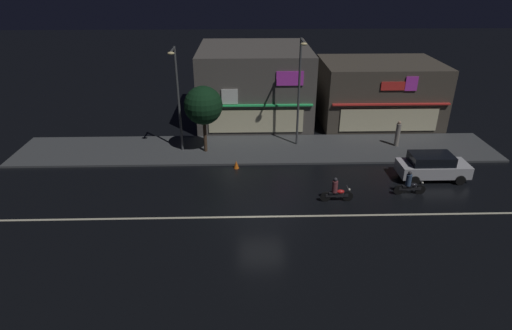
# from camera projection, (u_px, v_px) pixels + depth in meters

# --- Properties ---
(ground_plane) EXTENTS (140.00, 140.00, 0.00)m
(ground_plane) POSITION_uv_depth(u_px,v_px,m) (262.00, 217.00, 22.70)
(ground_plane) COLOR black
(lane_divider_stripe) EXTENTS (32.88, 0.16, 0.01)m
(lane_divider_stripe) POSITION_uv_depth(u_px,v_px,m) (262.00, 217.00, 22.69)
(lane_divider_stripe) COLOR beige
(lane_divider_stripe) RESTS_ON ground
(sidewalk_far) EXTENTS (34.61, 5.12, 0.14)m
(sidewalk_far) POSITION_uv_depth(u_px,v_px,m) (257.00, 149.00, 30.71)
(sidewalk_far) COLOR #424447
(sidewalk_far) RESTS_ON ground
(storefront_left_block) EXTENTS (9.57, 7.00, 5.09)m
(storefront_left_block) POSITION_uv_depth(u_px,v_px,m) (378.00, 92.00, 35.25)
(storefront_left_block) COLOR #4C443A
(storefront_left_block) RESTS_ON ground
(storefront_center_block) EXTENTS (9.17, 9.14, 6.11)m
(storefront_center_block) POSITION_uv_depth(u_px,v_px,m) (255.00, 84.00, 35.74)
(storefront_center_block) COLOR #56514C
(storefront_center_block) RESTS_ON ground
(streetlamp_west) EXTENTS (0.44, 1.64, 7.34)m
(streetlamp_west) POSITION_uv_depth(u_px,v_px,m) (177.00, 93.00, 28.38)
(streetlamp_west) COLOR #47494C
(streetlamp_west) RESTS_ON sidewalk_far
(streetlamp_mid) EXTENTS (0.44, 1.64, 7.72)m
(streetlamp_mid) POSITION_uv_depth(u_px,v_px,m) (300.00, 86.00, 29.25)
(streetlamp_mid) COLOR #47494C
(streetlamp_mid) RESTS_ON sidewalk_far
(pedestrian_on_sidewalk) EXTENTS (0.34, 0.34, 1.93)m
(pedestrian_on_sidewalk) POSITION_uv_depth(u_px,v_px,m) (398.00, 134.00, 30.72)
(pedestrian_on_sidewalk) COLOR gray
(pedestrian_on_sidewalk) RESTS_ON sidewalk_far
(street_tree) EXTENTS (2.67, 2.67, 4.76)m
(street_tree) POSITION_uv_depth(u_px,v_px,m) (203.00, 106.00, 28.75)
(street_tree) COLOR #473323
(street_tree) RESTS_ON sidewalk_far
(parked_car_near_kerb) EXTENTS (4.30, 1.98, 1.67)m
(parked_car_near_kerb) POSITION_uv_depth(u_px,v_px,m) (432.00, 166.00, 26.36)
(parked_car_near_kerb) COLOR silver
(parked_car_near_kerb) RESTS_ON ground
(motorcycle_lead) EXTENTS (1.90, 0.60, 1.52)m
(motorcycle_lead) POSITION_uv_depth(u_px,v_px,m) (336.00, 191.00, 23.91)
(motorcycle_lead) COLOR black
(motorcycle_lead) RESTS_ON ground
(motorcycle_following) EXTENTS (1.90, 0.60, 1.52)m
(motorcycle_following) POSITION_uv_depth(u_px,v_px,m) (410.00, 185.00, 24.63)
(motorcycle_following) COLOR black
(motorcycle_following) RESTS_ON ground
(traffic_cone) EXTENTS (0.36, 0.36, 0.55)m
(traffic_cone) POSITION_uv_depth(u_px,v_px,m) (236.00, 164.00, 27.92)
(traffic_cone) COLOR orange
(traffic_cone) RESTS_ON ground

